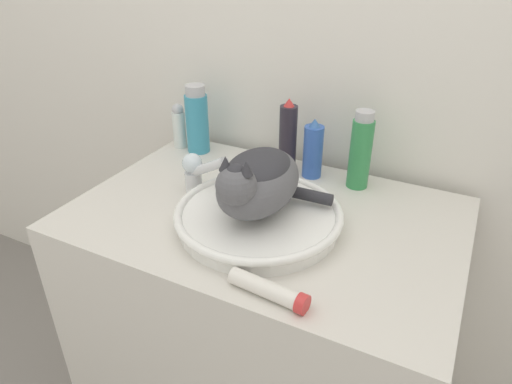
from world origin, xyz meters
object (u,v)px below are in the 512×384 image
object	(u,v)px
spray_bottle_trigger	(313,150)
hairspray_can_black	(288,138)
cream_tube	(269,290)
cat	(257,180)
deodorant_stick	(179,126)
mouthwash_bottle	(197,120)
faucet	(196,171)
shampoo_bottle_tall	(361,151)

from	to	relation	value
spray_bottle_trigger	hairspray_can_black	world-z (taller)	hairspray_can_black
spray_bottle_trigger	cream_tube	bearing A→B (deg)	-77.90
hairspray_can_black	cream_tube	world-z (taller)	hairspray_can_black
cat	deodorant_stick	distance (m)	0.53
cat	cream_tube	distance (m)	0.26
mouthwash_bottle	cream_tube	distance (m)	0.70
faucet	deodorant_stick	xyz separation A→B (m)	(-0.22, 0.23, 0.00)
shampoo_bottle_tall	deodorant_stick	bearing A→B (deg)	180.00
spray_bottle_trigger	cream_tube	world-z (taller)	spray_bottle_trigger
hairspray_can_black	mouthwash_bottle	xyz separation A→B (m)	(-0.30, 0.00, 0.00)
cat	shampoo_bottle_tall	xyz separation A→B (m)	(0.15, 0.31, -0.02)
shampoo_bottle_tall	mouthwash_bottle	bearing A→B (deg)	180.00
shampoo_bottle_tall	mouthwash_bottle	world-z (taller)	shampoo_bottle_tall
deodorant_stick	mouthwash_bottle	bearing A→B (deg)	0.00
deodorant_stick	shampoo_bottle_tall	size ratio (longest dim) A/B	0.67
mouthwash_bottle	cream_tube	world-z (taller)	mouthwash_bottle
spray_bottle_trigger	cream_tube	distance (m)	0.52
cat	cream_tube	world-z (taller)	cat
deodorant_stick	mouthwash_bottle	distance (m)	0.08
spray_bottle_trigger	shampoo_bottle_tall	distance (m)	0.13
spray_bottle_trigger	cat	bearing A→B (deg)	-93.17
cat	shampoo_bottle_tall	distance (m)	0.34
faucet	mouthwash_bottle	xyz separation A→B (m)	(-0.15, 0.23, 0.03)
cat	mouthwash_bottle	distance (m)	0.47
cat	shampoo_bottle_tall	size ratio (longest dim) A/B	1.25
spray_bottle_trigger	deodorant_stick	xyz separation A→B (m)	(-0.45, 0.00, -0.01)
spray_bottle_trigger	shampoo_bottle_tall	bearing A→B (deg)	0.00
spray_bottle_trigger	shampoo_bottle_tall	world-z (taller)	shampoo_bottle_tall
cat	hairspray_can_black	size ratio (longest dim) A/B	1.24
faucet	deodorant_stick	world-z (taller)	deodorant_stick
faucet	hairspray_can_black	world-z (taller)	hairspray_can_black
spray_bottle_trigger	mouthwash_bottle	world-z (taller)	mouthwash_bottle
faucet	shampoo_bottle_tall	size ratio (longest dim) A/B	0.73
shampoo_bottle_tall	hairspray_can_black	bearing A→B (deg)	-180.00
faucet	deodorant_stick	size ratio (longest dim) A/B	1.08
cat	shampoo_bottle_tall	bearing A→B (deg)	154.50
deodorant_stick	mouthwash_bottle	size ratio (longest dim) A/B	0.68
faucet	spray_bottle_trigger	distance (m)	0.33
spray_bottle_trigger	cream_tube	xyz separation A→B (m)	(0.11, -0.50, -0.06)
cat	shampoo_bottle_tall	world-z (taller)	cat
spray_bottle_trigger	deodorant_stick	bearing A→B (deg)	180.00
cat	spray_bottle_trigger	xyz separation A→B (m)	(0.02, 0.31, -0.05)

